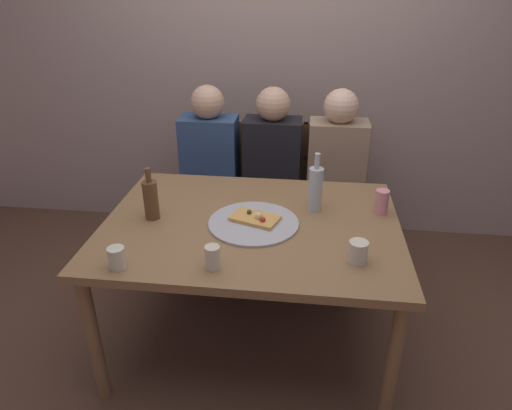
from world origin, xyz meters
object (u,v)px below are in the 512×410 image
object	(u,v)px
wine_bottle	(315,188)
chair_left	(213,180)
beer_bottle	(151,199)
chair_middle	(272,183)
guest_by_wall	(336,177)
pizza_slice_last	(255,218)
soda_can	(382,202)
chair_right	(334,186)
pizza_tray	(253,223)
wine_glass	(358,252)
tumbler_far	(213,257)
guest_in_beanie	(271,174)
guest_in_sweater	(208,171)
tumbler_near	(117,258)
dining_table	(251,235)

from	to	relation	value
wine_bottle	chair_left	size ratio (longest dim) A/B	0.33
beer_bottle	chair_middle	bearing A→B (deg)	61.81
chair_left	guest_by_wall	xyz separation A→B (m)	(0.82, -0.15, 0.13)
beer_bottle	chair_middle	distance (m)	1.10
pizza_slice_last	soda_can	xyz separation A→B (m)	(0.60, 0.17, 0.04)
chair_right	pizza_tray	bearing A→B (deg)	65.88
wine_glass	chair_middle	distance (m)	1.30
beer_bottle	tumbler_far	size ratio (longest dim) A/B	2.61
wine_bottle	chair_right	xyz separation A→B (m)	(0.14, 0.76, -0.33)
wine_bottle	guest_by_wall	bearing A→B (deg)	77.20
wine_bottle	beer_bottle	world-z (taller)	wine_bottle
tumbler_far	soda_can	size ratio (longest dim) A/B	0.81
guest_in_beanie	tumbler_far	bearing A→B (deg)	83.68
beer_bottle	guest_in_sweater	xyz separation A→B (m)	(0.09, 0.78, -0.18)
pizza_slice_last	chair_middle	world-z (taller)	chair_middle
tumbler_far	guest_in_sweater	world-z (taller)	guest_in_sweater
guest_by_wall	tumbler_near	bearing A→B (deg)	52.73
beer_bottle	tumbler_near	size ratio (longest dim) A/B	2.82
wine_bottle	tumbler_near	world-z (taller)	wine_bottle
wine_bottle	tumbler_near	size ratio (longest dim) A/B	3.25
pizza_tray	guest_in_beanie	xyz separation A→B (m)	(0.01, 0.79, -0.09)
wine_bottle	guest_in_sweater	size ratio (longest dim) A/B	0.25
pizza_tray	wine_bottle	size ratio (longest dim) A/B	1.43
tumbler_near	guest_in_sweater	bearing A→B (deg)	85.30
pizza_slice_last	tumbler_far	xyz separation A→B (m)	(-0.12, -0.39, 0.03)
pizza_tray	wine_glass	distance (m)	0.53
chair_right	beer_bottle	bearing A→B (deg)	45.79
soda_can	guest_in_sweater	bearing A→B (deg)	149.01
dining_table	pizza_tray	world-z (taller)	pizza_tray
wine_glass	dining_table	bearing A→B (deg)	149.71
pizza_tray	beer_bottle	xyz separation A→B (m)	(-0.49, 0.00, 0.10)
chair_left	chair_right	bearing A→B (deg)	-180.00
tumbler_far	chair_left	world-z (taller)	chair_left
pizza_slice_last	beer_bottle	xyz separation A→B (m)	(-0.50, -0.01, 0.08)
tumbler_far	guest_in_beanie	world-z (taller)	guest_in_beanie
guest_by_wall	pizza_tray	bearing A→B (deg)	61.90
guest_in_beanie	guest_by_wall	xyz separation A→B (m)	(0.41, 0.00, 0.00)
tumbler_near	pizza_tray	bearing A→B (deg)	40.03
soda_can	chair_left	size ratio (longest dim) A/B	0.14
tumbler_far	chair_left	xyz separation A→B (m)	(-0.28, 1.31, -0.26)
chair_left	soda_can	bearing A→B (deg)	143.06
chair_left	pizza_tray	bearing A→B (deg)	112.87
beer_bottle	guest_in_sweater	bearing A→B (deg)	83.18
tumbler_near	chair_left	world-z (taller)	chair_left
beer_bottle	tumbler_near	bearing A→B (deg)	-90.70
chair_right	chair_left	bearing A→B (deg)	0.00
dining_table	pizza_slice_last	distance (m)	0.10
soda_can	guest_by_wall	xyz separation A→B (m)	(-0.19, 0.60, -0.14)
chair_right	guest_in_sweater	xyz separation A→B (m)	(-0.82, -0.15, 0.13)
soda_can	chair_middle	size ratio (longest dim) A/B	0.14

